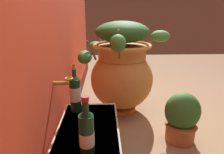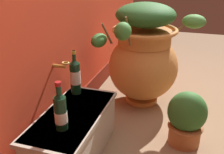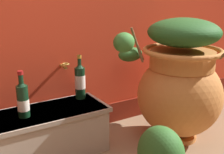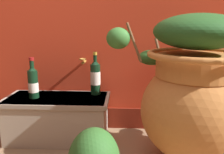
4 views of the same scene
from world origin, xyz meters
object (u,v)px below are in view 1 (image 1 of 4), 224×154
(wine_bottle_left, at_px, (75,92))
(wine_bottle_middle, at_px, (87,131))
(potted_shrub, at_px, (182,117))
(terracotta_urn, at_px, (122,68))

(wine_bottle_left, height_order, wine_bottle_middle, wine_bottle_left)
(wine_bottle_middle, height_order, potted_shrub, wine_bottle_middle)
(wine_bottle_left, distance_m, wine_bottle_middle, 0.48)
(terracotta_urn, height_order, wine_bottle_left, terracotta_urn)
(wine_bottle_middle, xyz_separation_m, potted_shrub, (0.55, -0.72, -0.25))
(terracotta_urn, distance_m, wine_bottle_middle, 1.15)
(terracotta_urn, bearing_deg, wine_bottle_left, 149.35)
(wine_bottle_middle, bearing_deg, potted_shrub, -52.47)
(wine_bottle_left, xyz_separation_m, wine_bottle_middle, (-0.46, -0.12, -0.02))
(terracotta_urn, xyz_separation_m, wine_bottle_middle, (-1.12, 0.27, -0.01))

